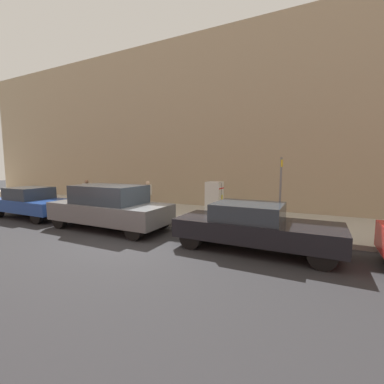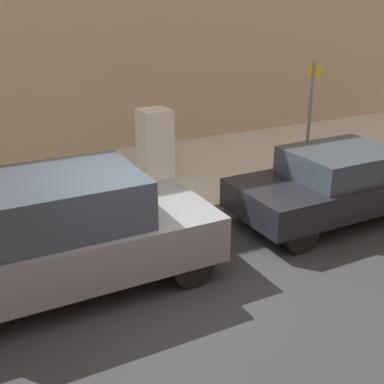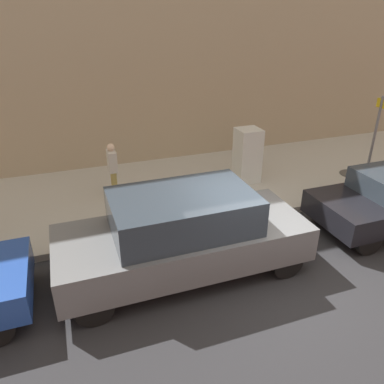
{
  "view_description": "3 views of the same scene",
  "coord_description": "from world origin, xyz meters",
  "px_view_note": "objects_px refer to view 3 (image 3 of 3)",
  "views": [
    {
      "loc": [
        6.91,
        5.85,
        2.53
      ],
      "look_at": [
        -2.58,
        1.15,
        1.39
      ],
      "focal_mm": 24.0,
      "sensor_mm": 36.0,
      "label": 1
    },
    {
      "loc": [
        5.74,
        -2.47,
        3.93
      ],
      "look_at": [
        -0.83,
        0.98,
        1.0
      ],
      "focal_mm": 45.0,
      "sensor_mm": 36.0,
      "label": 2
    },
    {
      "loc": [
        5.31,
        -3.39,
        4.78
      ],
      "look_at": [
        -2.39,
        -0.62,
        0.81
      ],
      "focal_mm": 35.0,
      "sensor_mm": 36.0,
      "label": 3
    }
  ],
  "objects_px": {
    "discarded_refrigerator": "(247,155)",
    "pedestrian_walking_far": "(113,167)",
    "street_sign_post": "(374,138)",
    "parked_suv_gray": "(183,234)"
  },
  "relations": [
    {
      "from": "street_sign_post",
      "to": "pedestrian_walking_far",
      "type": "distance_m",
      "value": 7.2
    },
    {
      "from": "pedestrian_walking_far",
      "to": "parked_suv_gray",
      "type": "bearing_deg",
      "value": 172.96
    },
    {
      "from": "discarded_refrigerator",
      "to": "street_sign_post",
      "type": "xyz_separation_m",
      "value": [
        1.55,
        3.05,
        0.66
      ]
    },
    {
      "from": "discarded_refrigerator",
      "to": "pedestrian_walking_far",
      "type": "height_order",
      "value": "discarded_refrigerator"
    },
    {
      "from": "discarded_refrigerator",
      "to": "pedestrian_walking_far",
      "type": "bearing_deg",
      "value": -94.19
    },
    {
      "from": "parked_suv_gray",
      "to": "street_sign_post",
      "type": "bearing_deg",
      "value": 105.92
    },
    {
      "from": "street_sign_post",
      "to": "pedestrian_walking_far",
      "type": "xyz_separation_m",
      "value": [
        -1.84,
        -6.93,
        -0.61
      ]
    },
    {
      "from": "discarded_refrigerator",
      "to": "street_sign_post",
      "type": "relative_size",
      "value": 0.61
    },
    {
      "from": "street_sign_post",
      "to": "parked_suv_gray",
      "type": "height_order",
      "value": "street_sign_post"
    },
    {
      "from": "discarded_refrigerator",
      "to": "pedestrian_walking_far",
      "type": "relative_size",
      "value": 1.06
    }
  ]
}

